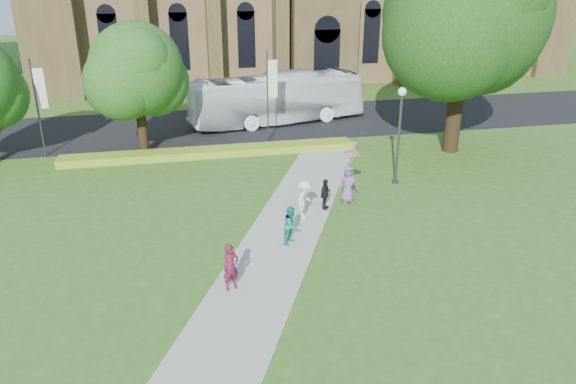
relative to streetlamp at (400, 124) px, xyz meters
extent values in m
plane|color=#365D1C|center=(-7.50, -6.50, -3.30)|extent=(160.00, 160.00, 0.00)
cube|color=black|center=(-7.50, 13.50, -3.29)|extent=(160.00, 10.00, 0.02)
cube|color=#B2B2A8|center=(-7.50, -5.50, -3.28)|extent=(15.58, 28.54, 0.04)
cube|color=#C5D62A|center=(-9.50, 6.70, -3.07)|extent=(18.00, 1.40, 0.45)
cube|color=brown|center=(2.50, 24.50, 1.20)|extent=(6.00, 2.50, 9.00)
cylinder|color=#38383D|center=(0.00, 0.00, -0.90)|extent=(0.14, 0.14, 4.80)
sphere|color=white|center=(0.00, 0.00, 1.72)|extent=(0.44, 0.44, 0.44)
cylinder|color=#38383D|center=(0.00, 0.00, -3.22)|extent=(0.36, 0.36, 0.15)
cylinder|color=#332114|center=(5.50, 4.50, 0.00)|extent=(0.96, 0.96, 6.60)
sphere|color=#173B10|center=(5.50, 4.50, 5.10)|extent=(9.60, 9.60, 9.60)
cylinder|color=#332114|center=(-13.50, 8.00, -1.23)|extent=(0.60, 0.60, 4.12)
sphere|color=#235218|center=(-13.50, 8.00, 1.95)|extent=(5.60, 5.60, 5.60)
cylinder|color=#38383D|center=(-5.50, 8.70, -0.30)|extent=(0.10, 0.10, 6.00)
cube|color=white|center=(-5.15, 8.70, 0.90)|extent=(0.60, 0.02, 2.40)
cylinder|color=#38383D|center=(-19.50, 8.70, -0.30)|extent=(0.10, 0.10, 6.00)
cube|color=white|center=(-19.15, 8.70, 0.90)|extent=(0.60, 0.02, 2.40)
imported|color=silver|center=(-4.00, 13.31, -1.46)|extent=(13.35, 5.62, 3.62)
imported|color=maroon|center=(-9.97, -8.85, -2.35)|extent=(0.78, 0.66, 1.81)
imported|color=#1A8276|center=(-7.04, -5.73, -2.42)|extent=(1.00, 1.03, 1.68)
imported|color=white|center=(-5.93, -3.50, -2.31)|extent=(1.24, 1.41, 1.90)
imported|color=black|center=(-4.71, -2.60, -2.49)|extent=(0.86, 0.93, 1.53)
imported|color=slate|center=(-3.36, -2.04, -2.31)|extent=(0.93, 0.61, 1.90)
imported|color=#D99F99|center=(-3.18, -1.94, -1.00)|extent=(1.02, 1.02, 0.71)
camera|label=1|loc=(-11.59, -26.63, 7.98)|focal=35.00mm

